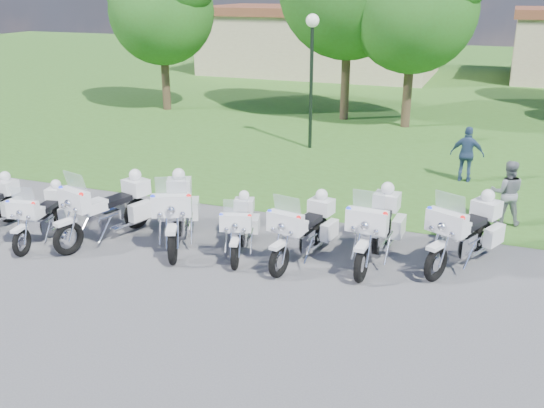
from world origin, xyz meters
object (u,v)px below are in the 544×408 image
(motorcycle_1, at_px, (43,214))
(lamp_post, at_px, (312,49))
(bystander_b, at_px, (507,193))
(motorcycle_3, at_px, (177,211))
(motorcycle_6, at_px, (377,226))
(motorcycle_2, at_px, (109,208))
(bystander_c, at_px, (467,155))
(motorcycle_4, at_px, (241,226))
(motorcycle_5, at_px, (304,229))
(motorcycle_7, at_px, (466,231))

(motorcycle_1, xyz_separation_m, lamp_post, (3.10, 9.84, 2.76))
(lamp_post, distance_m, bystander_b, 8.69)
(motorcycle_3, distance_m, bystander_b, 7.68)
(motorcycle_3, xyz_separation_m, motorcycle_6, (4.26, 0.67, -0.01))
(motorcycle_1, xyz_separation_m, motorcycle_3, (2.86, 0.92, 0.14))
(motorcycle_2, bearing_deg, bystander_c, -118.08)
(motorcycle_1, relative_size, bystander_b, 1.38)
(motorcycle_3, height_order, motorcycle_4, motorcycle_3)
(motorcycle_1, bearing_deg, motorcycle_6, -177.81)
(motorcycle_1, xyz_separation_m, bystander_c, (8.45, 7.77, 0.20))
(motorcycle_5, relative_size, lamp_post, 0.52)
(motorcycle_1, height_order, motorcycle_7, motorcycle_7)
(motorcycle_1, height_order, lamp_post, lamp_post)
(bystander_b, bearing_deg, motorcycle_1, 18.52)
(motorcycle_7, bearing_deg, motorcycle_1, 37.23)
(motorcycle_2, xyz_separation_m, motorcycle_6, (5.77, 1.03, 0.01))
(motorcycle_4, distance_m, bystander_c, 7.94)
(motorcycle_6, relative_size, bystander_c, 1.63)
(motorcycle_2, distance_m, lamp_post, 9.80)
(motorcycle_4, distance_m, motorcycle_6, 2.84)
(motorcycle_2, xyz_separation_m, motorcycle_4, (3.01, 0.40, -0.14))
(motorcycle_3, relative_size, bystander_c, 1.54)
(motorcycle_2, relative_size, bystander_b, 1.63)
(motorcycle_2, xyz_separation_m, bystander_b, (8.22, 4.08, 0.05))
(motorcycle_3, xyz_separation_m, motorcycle_4, (1.50, 0.05, -0.16))
(motorcycle_3, xyz_separation_m, lamp_post, (0.24, 8.92, 2.62))
(motorcycle_3, relative_size, bystander_b, 1.59)
(motorcycle_7, distance_m, bystander_c, 5.77)
(motorcycle_2, xyz_separation_m, bystander_c, (7.10, 7.21, 0.07))
(motorcycle_4, relative_size, motorcycle_6, 0.78)
(motorcycle_4, distance_m, motorcycle_5, 1.38)
(motorcycle_5, distance_m, bystander_b, 5.23)
(motorcycle_1, distance_m, bystander_b, 10.64)
(motorcycle_2, xyz_separation_m, lamp_post, (1.75, 9.28, 2.64))
(motorcycle_4, height_order, bystander_c, bystander_c)
(motorcycle_7, relative_size, bystander_c, 1.49)
(bystander_b, xyz_separation_m, bystander_c, (-1.12, 3.12, 0.03))
(motorcycle_4, bearing_deg, motorcycle_2, -8.47)
(motorcycle_1, distance_m, motorcycle_7, 9.06)
(motorcycle_2, height_order, motorcycle_7, motorcycle_2)
(motorcycle_1, relative_size, bystander_c, 1.33)
(motorcycle_2, distance_m, motorcycle_7, 7.63)
(motorcycle_7, xyz_separation_m, bystander_c, (-0.39, 5.76, 0.08))
(motorcycle_7, xyz_separation_m, lamp_post, (-5.74, 7.83, 2.65))
(motorcycle_1, bearing_deg, bystander_b, -164.49)
(motorcycle_1, distance_m, bystander_c, 11.48)
(motorcycle_3, relative_size, motorcycle_4, 1.21)
(motorcycle_5, relative_size, bystander_c, 1.47)
(motorcycle_7, relative_size, lamp_post, 0.53)
(motorcycle_1, distance_m, motorcycle_5, 5.83)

